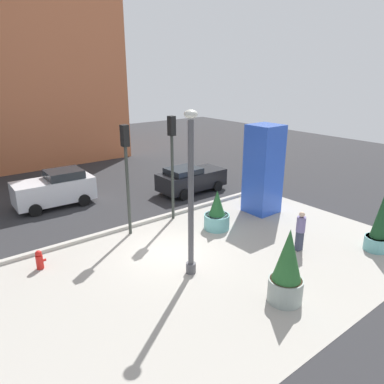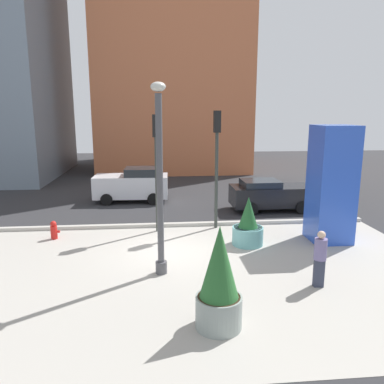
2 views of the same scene
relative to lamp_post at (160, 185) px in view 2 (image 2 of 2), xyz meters
The scene contains 13 objects.
ground_plane 6.48m from the lamp_post, 86.90° to the left, with size 60.00×60.00×0.00m, color #2D2D30.
plaza_pavement 2.87m from the lamp_post, 31.08° to the right, with size 18.00×10.00×0.02m, color #ADA89E.
curb_strip 5.66m from the lamp_post, 86.34° to the left, with size 18.00×0.24×0.16m, color #B7B2A8.
lamp_post is the anchor object (origin of this frame).
art_pillar_blue 7.12m from the lamp_post, 20.94° to the left, with size 1.48×1.48×4.52m, color blue.
potted_plant_near_right 3.85m from the lamp_post, 67.75° to the right, with size 1.10×1.10×2.52m.
potted_plant_curbside 4.59m from the lamp_post, 34.86° to the left, with size 1.18×1.18×1.88m.
fire_hydrant 6.14m from the lamp_post, 138.86° to the left, with size 0.36×0.26×0.75m.
traffic_light_corner 4.36m from the lamp_post, 91.19° to the left, with size 0.28×0.42×4.90m.
traffic_light_far_side 5.23m from the lamp_post, 61.82° to the left, with size 0.28×0.42×5.06m.
car_far_lane 9.53m from the lamp_post, 52.03° to the left, with size 4.18×2.10×1.59m.
car_intersection 10.30m from the lamp_post, 98.32° to the left, with size 4.16×2.17×1.91m.
pedestrian_on_sidewalk 5.12m from the lamp_post, 16.59° to the right, with size 0.39×0.39×1.70m.
Camera 2 is at (-0.40, -13.04, 5.04)m, focal length 35.42 mm.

